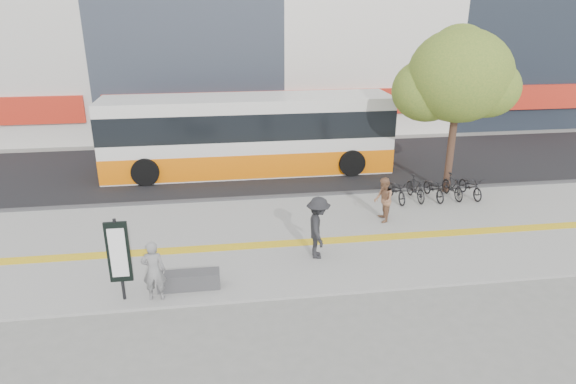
{
  "coord_description": "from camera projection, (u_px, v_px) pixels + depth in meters",
  "views": [
    {
      "loc": [
        -1.65,
        -12.82,
        7.05
      ],
      "look_at": [
        0.47,
        2.0,
        1.41
      ],
      "focal_mm": 31.17,
      "sensor_mm": 36.0,
      "label": 1
    }
  ],
  "objects": [
    {
      "name": "pedestrian_dark",
      "position": [
        318.0,
        228.0,
        14.41
      ],
      "size": [
        0.81,
        1.26,
        1.85
      ],
      "primitive_type": "imported",
      "rotation": [
        0.0,
        0.0,
        1.47
      ],
      "color": "black",
      "rests_on": "sidewalk"
    },
    {
      "name": "sidewalk",
      "position": [
        276.0,
        238.0,
        15.96
      ],
      "size": [
        40.0,
        7.0,
        0.08
      ],
      "primitive_type": "cube",
      "color": "gray",
      "rests_on": "ground"
    },
    {
      "name": "signboard",
      "position": [
        119.0,
        253.0,
        12.15
      ],
      "size": [
        0.55,
        0.1,
        2.2
      ],
      "color": "black",
      "rests_on": "sidewalk"
    },
    {
      "name": "pedestrian_tan",
      "position": [
        383.0,
        200.0,
        16.86
      ],
      "size": [
        0.67,
        0.81,
        1.55
      ],
      "primitive_type": "imported",
      "rotation": [
        0.0,
        0.0,
        -1.68
      ],
      "color": "#8B5F43",
      "rests_on": "sidewalk"
    },
    {
      "name": "bus",
      "position": [
        249.0,
        137.0,
        21.84
      ],
      "size": [
        12.42,
        2.95,
        3.31
      ],
      "color": "silver",
      "rests_on": "street"
    },
    {
      "name": "curb",
      "position": [
        265.0,
        198.0,
        19.19
      ],
      "size": [
        40.0,
        0.25,
        0.14
      ],
      "primitive_type": "cube",
      "color": "#353538",
      "rests_on": "ground"
    },
    {
      "name": "ground",
      "position": [
        282.0,
        262.0,
        14.58
      ],
      "size": [
        120.0,
        120.0,
        0.0
      ],
      "primitive_type": "plane",
      "color": "slate",
      "rests_on": "ground"
    },
    {
      "name": "tactile_strip",
      "position": [
        278.0,
        244.0,
        15.48
      ],
      "size": [
        40.0,
        0.45,
        0.01
      ],
      "primitive_type": "cube",
      "color": "gold",
      "rests_on": "sidewalk"
    },
    {
      "name": "seated_woman",
      "position": [
        154.0,
        271.0,
        12.34
      ],
      "size": [
        0.6,
        0.41,
        1.59
      ],
      "primitive_type": "imported",
      "rotation": [
        0.0,
        0.0,
        3.1
      ],
      "color": "black",
      "rests_on": "sidewalk"
    },
    {
      "name": "bench",
      "position": [
        189.0,
        280.0,
        13.02
      ],
      "size": [
        1.6,
        0.45,
        0.45
      ],
      "primitive_type": "cube",
      "color": "#353538",
      "rests_on": "sidewalk"
    },
    {
      "name": "street_tree",
      "position": [
        457.0,
        78.0,
        18.41
      ],
      "size": [
        4.4,
        3.8,
        6.31
      ],
      "color": "#342117",
      "rests_on": "sidewalk"
    },
    {
      "name": "bicycle_row",
      "position": [
        434.0,
        188.0,
        18.95
      ],
      "size": [
        3.62,
        1.63,
        0.93
      ],
      "color": "black",
      "rests_on": "sidewalk"
    },
    {
      "name": "street",
      "position": [
        256.0,
        167.0,
        22.91
      ],
      "size": [
        40.0,
        8.0,
        0.06
      ],
      "primitive_type": "cube",
      "color": "black",
      "rests_on": "ground"
    }
  ]
}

